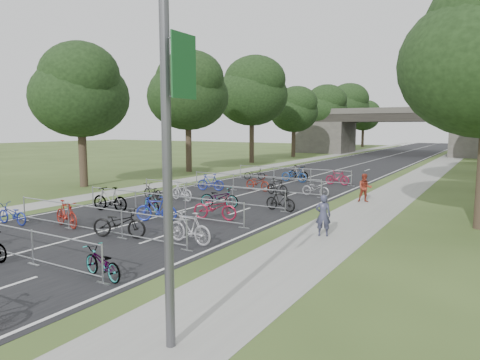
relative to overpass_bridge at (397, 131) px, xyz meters
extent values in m
cube|color=black|center=(0.00, -15.00, -3.53)|extent=(11.00, 140.00, 0.01)
cube|color=gray|center=(8.00, -15.00, -3.53)|extent=(3.00, 140.00, 0.01)
cube|color=gray|center=(-7.50, -15.00, -3.53)|extent=(2.00, 140.00, 0.01)
cube|color=silver|center=(0.00, -15.00, -3.53)|extent=(0.12, 140.00, 0.00)
cube|color=#403E39|center=(-11.50, 0.00, -1.03)|extent=(8.00, 8.00, 5.00)
cube|color=black|center=(0.00, 0.00, 2.07)|extent=(30.00, 8.00, 1.20)
cube|color=#403E39|center=(0.00, -3.80, 3.07)|extent=(30.00, 0.40, 0.90)
cube|color=#403E39|center=(0.00, 3.80, 3.07)|extent=(30.00, 0.40, 0.90)
cylinder|color=#4C4C51|center=(8.30, -63.00, 0.47)|extent=(0.18, 0.18, 8.00)
cube|color=#154C22|center=(8.72, -63.00, 1.67)|extent=(0.03, 0.65, 1.10)
cylinder|color=#33261C|center=(-11.50, -49.00, -1.43)|extent=(0.56, 0.56, 4.20)
ellipsoid|color=black|center=(-11.50, -49.00, 2.68)|extent=(6.72, 6.72, 5.51)
sphere|color=black|center=(-10.90, -49.50, 4.03)|extent=(5.38, 5.38, 5.38)
sphere|color=black|center=(-12.00, -48.50, 1.84)|extent=(4.37, 4.37, 4.37)
sphere|color=black|center=(12.50, -48.50, 2.20)|extent=(4.66, 4.66, 4.66)
cylinder|color=#33261C|center=(-11.50, -37.00, -1.17)|extent=(0.56, 0.56, 4.72)
ellipsoid|color=black|center=(-11.50, -37.00, 3.46)|extent=(7.56, 7.56, 6.20)
sphere|color=black|center=(-10.90, -37.50, 4.97)|extent=(6.05, 6.05, 6.05)
sphere|color=black|center=(-12.00, -36.50, 2.51)|extent=(4.91, 4.91, 4.91)
cylinder|color=#33261C|center=(-11.50, -25.00, -0.91)|extent=(0.56, 0.56, 5.25)
ellipsoid|color=black|center=(-11.50, -25.00, 4.24)|extent=(8.40, 8.40, 6.89)
sphere|color=black|center=(-10.90, -25.50, 5.92)|extent=(6.72, 6.72, 6.72)
sphere|color=black|center=(-12.00, -24.50, 3.19)|extent=(5.46, 5.46, 5.46)
cylinder|color=#33261C|center=(-11.50, -13.00, -1.43)|extent=(0.56, 0.56, 4.20)
ellipsoid|color=black|center=(-11.50, -13.00, 2.68)|extent=(6.72, 6.72, 5.51)
sphere|color=black|center=(-10.90, -13.50, 4.03)|extent=(5.38, 5.38, 5.38)
sphere|color=black|center=(-12.00, -12.50, 1.84)|extent=(4.37, 4.37, 4.37)
cylinder|color=#33261C|center=(-11.50, -1.00, -1.17)|extent=(0.56, 0.56, 4.72)
ellipsoid|color=black|center=(-11.50, -1.00, 3.46)|extent=(7.56, 7.56, 6.20)
sphere|color=black|center=(-10.90, -1.50, 4.97)|extent=(6.05, 6.05, 6.05)
sphere|color=black|center=(-12.00, -0.50, 2.51)|extent=(4.91, 4.91, 4.91)
cylinder|color=#33261C|center=(-11.50, 11.00, -0.91)|extent=(0.56, 0.56, 5.25)
ellipsoid|color=black|center=(-11.50, 11.00, 4.24)|extent=(8.40, 8.40, 6.89)
sphere|color=black|center=(-10.90, 10.50, 5.92)|extent=(6.72, 6.72, 6.72)
sphere|color=black|center=(-12.00, 11.50, 3.19)|extent=(5.46, 5.46, 5.46)
cylinder|color=#33261C|center=(-11.50, 23.00, -1.43)|extent=(0.56, 0.56, 4.20)
ellipsoid|color=black|center=(-11.50, 23.00, 2.68)|extent=(6.72, 6.72, 5.51)
sphere|color=black|center=(-10.90, 22.50, 4.03)|extent=(5.38, 5.38, 5.38)
sphere|color=black|center=(-12.00, 23.50, 1.84)|extent=(4.37, 4.37, 4.37)
cylinder|color=#A3A6AB|center=(0.00, -61.40, -2.48)|extent=(9.20, 0.04, 0.04)
cylinder|color=#A3A6AB|center=(0.00, -61.40, -3.35)|extent=(9.20, 0.04, 0.04)
cylinder|color=#A3A6AB|center=(1.53, -61.40, -2.98)|extent=(0.05, 0.05, 1.10)
cube|color=#A3A6AB|center=(1.53, -61.40, -3.52)|extent=(0.50, 0.08, 0.03)
cylinder|color=#A3A6AB|center=(4.60, -61.40, -2.98)|extent=(0.05, 0.05, 1.10)
cube|color=#A3A6AB|center=(4.60, -61.40, -3.52)|extent=(0.50, 0.08, 0.03)
cylinder|color=#A3A6AB|center=(0.00, -57.80, -2.48)|extent=(9.20, 0.04, 0.04)
cylinder|color=#A3A6AB|center=(0.00, -57.80, -3.35)|extent=(9.20, 0.04, 0.04)
cylinder|color=#A3A6AB|center=(-4.60, -57.80, -2.98)|extent=(0.05, 0.05, 1.10)
cube|color=#A3A6AB|center=(-4.60, -57.80, -3.52)|extent=(0.50, 0.08, 0.03)
cylinder|color=#A3A6AB|center=(-1.53, -57.80, -2.98)|extent=(0.05, 0.05, 1.10)
cube|color=#A3A6AB|center=(-1.53, -57.80, -3.52)|extent=(0.50, 0.08, 0.03)
cylinder|color=#A3A6AB|center=(1.53, -57.80, -2.98)|extent=(0.05, 0.05, 1.10)
cube|color=#A3A6AB|center=(1.53, -57.80, -3.52)|extent=(0.50, 0.08, 0.03)
cylinder|color=#A3A6AB|center=(4.60, -57.80, -2.98)|extent=(0.05, 0.05, 1.10)
cube|color=#A3A6AB|center=(4.60, -57.80, -3.52)|extent=(0.50, 0.08, 0.03)
cylinder|color=#A3A6AB|center=(0.00, -54.00, -2.48)|extent=(9.20, 0.04, 0.04)
cylinder|color=#A3A6AB|center=(0.00, -54.00, -3.35)|extent=(9.20, 0.04, 0.04)
cylinder|color=#A3A6AB|center=(-4.60, -54.00, -2.98)|extent=(0.05, 0.05, 1.10)
cube|color=#A3A6AB|center=(-4.60, -54.00, -3.52)|extent=(0.50, 0.08, 0.03)
cylinder|color=#A3A6AB|center=(-1.53, -54.00, -2.98)|extent=(0.05, 0.05, 1.10)
cube|color=#A3A6AB|center=(-1.53, -54.00, -3.52)|extent=(0.50, 0.08, 0.03)
cylinder|color=#A3A6AB|center=(1.53, -54.00, -2.98)|extent=(0.05, 0.05, 1.10)
cube|color=#A3A6AB|center=(1.53, -54.00, -3.52)|extent=(0.50, 0.08, 0.03)
cylinder|color=#A3A6AB|center=(4.60, -54.00, -2.98)|extent=(0.05, 0.05, 1.10)
cube|color=#A3A6AB|center=(4.60, -54.00, -3.52)|extent=(0.50, 0.08, 0.03)
cylinder|color=#A3A6AB|center=(0.00, -50.00, -2.48)|extent=(9.20, 0.04, 0.04)
cylinder|color=#A3A6AB|center=(0.00, -50.00, -3.35)|extent=(9.20, 0.04, 0.04)
cylinder|color=#A3A6AB|center=(-4.60, -50.00, -2.98)|extent=(0.05, 0.05, 1.10)
cube|color=#A3A6AB|center=(-4.60, -50.00, -3.52)|extent=(0.50, 0.08, 0.03)
cylinder|color=#A3A6AB|center=(-1.53, -50.00, -2.98)|extent=(0.05, 0.05, 1.10)
cube|color=#A3A6AB|center=(-1.53, -50.00, -3.52)|extent=(0.50, 0.08, 0.03)
cylinder|color=#A3A6AB|center=(1.53, -50.00, -2.98)|extent=(0.05, 0.05, 1.10)
cube|color=#A3A6AB|center=(1.53, -50.00, -3.52)|extent=(0.50, 0.08, 0.03)
cylinder|color=#A3A6AB|center=(4.60, -50.00, -2.98)|extent=(0.05, 0.05, 1.10)
cube|color=#A3A6AB|center=(4.60, -50.00, -3.52)|extent=(0.50, 0.08, 0.03)
cylinder|color=#A3A6AB|center=(0.00, -45.00, -2.48)|extent=(9.20, 0.04, 0.04)
cylinder|color=#A3A6AB|center=(0.00, -45.00, -3.35)|extent=(9.20, 0.04, 0.04)
cylinder|color=#A3A6AB|center=(-4.60, -45.00, -2.98)|extent=(0.05, 0.05, 1.10)
cube|color=#A3A6AB|center=(-4.60, -45.00, -3.52)|extent=(0.50, 0.08, 0.03)
cylinder|color=#A3A6AB|center=(-1.53, -45.00, -2.98)|extent=(0.05, 0.05, 1.10)
cube|color=#A3A6AB|center=(-1.53, -45.00, -3.52)|extent=(0.50, 0.08, 0.03)
cylinder|color=#A3A6AB|center=(1.53, -45.00, -2.98)|extent=(0.05, 0.05, 1.10)
cube|color=#A3A6AB|center=(1.53, -45.00, -3.52)|extent=(0.50, 0.08, 0.03)
cylinder|color=#A3A6AB|center=(4.60, -45.00, -2.98)|extent=(0.05, 0.05, 1.10)
cube|color=#A3A6AB|center=(4.60, -45.00, -3.52)|extent=(0.50, 0.08, 0.03)
cylinder|color=#A3A6AB|center=(0.00, -39.00, -2.48)|extent=(9.20, 0.04, 0.04)
cylinder|color=#A3A6AB|center=(0.00, -39.00, -3.35)|extent=(9.20, 0.04, 0.04)
cylinder|color=#A3A6AB|center=(-4.60, -39.00, -2.98)|extent=(0.05, 0.05, 1.10)
cube|color=#A3A6AB|center=(-4.60, -39.00, -3.52)|extent=(0.50, 0.08, 0.03)
cylinder|color=#A3A6AB|center=(-1.53, -39.00, -2.98)|extent=(0.05, 0.05, 1.10)
cube|color=#A3A6AB|center=(-1.53, -39.00, -3.52)|extent=(0.50, 0.08, 0.03)
cylinder|color=#A3A6AB|center=(1.53, -39.00, -2.98)|extent=(0.05, 0.05, 1.10)
cube|color=#A3A6AB|center=(1.53, -39.00, -3.52)|extent=(0.50, 0.08, 0.03)
cylinder|color=#A3A6AB|center=(4.60, -39.00, -2.98)|extent=(0.05, 0.05, 1.10)
cube|color=#A3A6AB|center=(4.60, -39.00, -3.52)|extent=(0.50, 0.08, 0.03)
imported|color=#A3A6AB|center=(4.30, -61.16, -3.09)|extent=(1.77, 0.88, 0.89)
imported|color=navy|center=(-4.25, -58.59, -3.07)|extent=(1.80, 0.74, 0.92)
imported|color=maroon|center=(-1.83, -57.69, -2.97)|extent=(1.94, 0.91, 1.12)
imported|color=black|center=(1.34, -57.74, -2.98)|extent=(2.24, 1.44, 1.11)
imported|color=#ABA9B1|center=(4.16, -57.08, -2.95)|extent=(1.98, 0.69, 1.17)
imported|color=#A3A6AB|center=(-2.90, -54.38, -2.92)|extent=(2.10, 0.87, 1.22)
imported|color=#A3A6AB|center=(-0.81, -53.63, -3.06)|extent=(1.91, 1.37, 0.96)
imported|color=#1C2C9C|center=(0.64, -54.92, -2.97)|extent=(1.91, 1.26, 1.12)
imported|color=maroon|center=(2.65, -53.27, -2.98)|extent=(2.19, 1.12, 1.10)
imported|color=black|center=(-3.63, -50.55, -3.08)|extent=(1.83, 1.00, 0.91)
imported|color=#B7B8BF|center=(-1.82, -50.11, -2.99)|extent=(1.87, 0.93, 1.08)
imported|color=#A3A6AB|center=(1.20, -50.77, -3.00)|extent=(2.16, 1.18, 1.08)
imported|color=black|center=(4.30, -49.93, -3.02)|extent=(1.77, 0.73, 1.04)
imported|color=navy|center=(-2.66, -46.04, -2.98)|extent=(1.93, 0.95, 1.11)
imported|color=maroon|center=(-0.02, -44.42, -3.01)|extent=(2.10, 1.12, 1.05)
imported|color=black|center=(1.91, -45.43, -3.02)|extent=(1.78, 0.95, 1.03)
imported|color=#98979E|center=(4.09, -44.62, -3.06)|extent=(1.84, 0.81, 0.94)
imported|color=black|center=(-3.07, -39.36, -3.08)|extent=(1.83, 1.11, 0.91)
imported|color=#A3A6AB|center=(0.14, -38.07, -2.94)|extent=(2.04, 1.11, 1.18)
imported|color=navy|center=(0.21, -39.07, -2.97)|extent=(2.18, 0.90, 1.12)
imported|color=maroon|center=(3.58, -38.98, -3.01)|extent=(1.76, 0.51, 1.06)
imported|color=#32344C|center=(7.85, -53.53, -2.73)|extent=(0.69, 0.58, 1.61)
imported|color=maroon|center=(7.20, -45.16, -2.74)|extent=(0.94, 0.85, 1.59)
camera|label=1|loc=(13.42, -68.92, 0.62)|focal=32.00mm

